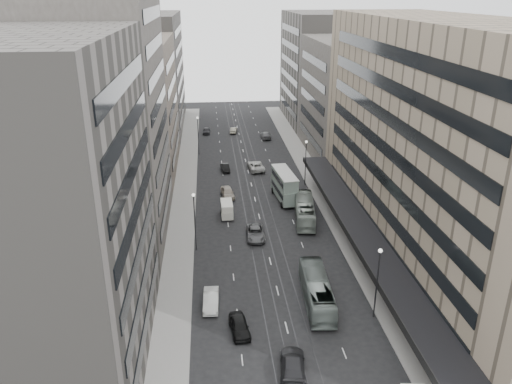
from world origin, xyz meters
name	(u,v)px	position (x,y,z in m)	size (l,w,h in m)	color
ground	(279,295)	(0.00, 0.00, 0.00)	(220.00, 220.00, 0.00)	black
sidewalk_right	(314,179)	(12.00, 37.50, 0.07)	(4.00, 125.00, 0.15)	gray
sidewalk_left	(186,183)	(-12.00, 37.50, 0.07)	(4.00, 125.00, 0.15)	gray
department_store	(444,147)	(21.45, 8.00, 14.95)	(19.20, 60.00, 30.00)	gray
building_right_mid	(348,99)	(21.50, 52.00, 12.00)	(15.00, 28.00, 24.00)	#46423C
building_right_far	(318,69)	(21.50, 82.00, 14.00)	(15.00, 32.00, 28.00)	#605C56
building_left_a	(48,214)	(-21.50, -8.00, 15.00)	(15.00, 28.00, 30.00)	#605C56
building_left_b	(103,118)	(-21.50, 19.00, 17.00)	(15.00, 26.00, 34.00)	#46423C
building_left_c	(133,107)	(-21.50, 46.00, 12.50)	(15.00, 28.00, 25.00)	#6D6255
building_left_d	(150,73)	(-21.50, 79.00, 14.00)	(15.00, 38.00, 28.00)	#605C56
lamp_right_near	(378,275)	(9.70, -5.00, 5.20)	(0.44, 0.44, 8.32)	#262628
lamp_right_far	(306,157)	(9.70, 35.00, 5.20)	(0.44, 0.44, 8.32)	#262628
lamp_left_near	(194,215)	(-9.70, 12.00, 5.20)	(0.44, 0.44, 8.32)	#262628
lamp_left_far	(198,131)	(-9.70, 55.00, 5.20)	(0.44, 0.44, 8.32)	#262628
bus_near	(317,290)	(4.05, -1.78, 1.58)	(2.66, 11.38, 3.17)	gray
bus_far	(305,210)	(6.82, 20.12, 1.59)	(2.67, 11.43, 3.18)	#96A197
double_decker	(284,185)	(4.90, 28.35, 2.67)	(3.55, 9.26, 4.95)	gray
panel_van	(227,209)	(-5.05, 22.28, 1.38)	(2.03, 4.00, 2.50)	beige
sedan_0	(239,326)	(-4.97, -6.28, 0.77)	(1.82, 4.52, 1.54)	black
sedan_1	(211,300)	(-7.83, -1.34, 0.79)	(1.66, 4.77, 1.57)	white
sedan_2	(256,233)	(-1.29, 14.73, 0.76)	(2.51, 5.45, 1.52)	#535355
sedan_3	(293,365)	(-0.48, -12.64, 0.83)	(2.33, 5.73, 1.66)	#242427
sedan_4	(228,192)	(-4.58, 30.44, 0.84)	(1.98, 4.91, 1.67)	#AFA291
sedan_5	(225,168)	(-4.47, 43.84, 0.69)	(1.45, 4.17, 1.37)	black
sedan_6	(256,166)	(1.60, 43.90, 0.84)	(2.80, 6.07, 1.69)	beige
sedan_7	(266,135)	(6.10, 66.34, 0.80)	(2.23, 5.50, 1.60)	#57575A
sedan_8	(207,131)	(-7.98, 72.13, 0.73)	(1.72, 4.27, 1.45)	#2B2B2D
sedan_9	(234,130)	(-1.24, 72.18, 0.70)	(1.48, 4.23, 1.40)	#A5A189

